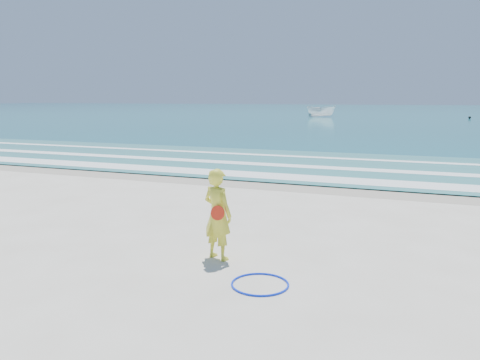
% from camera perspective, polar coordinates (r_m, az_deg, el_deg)
% --- Properties ---
extents(ground, '(400.00, 400.00, 0.00)m').
position_cam_1_polar(ground, '(8.54, -12.55, -10.85)').
color(ground, silver).
rests_on(ground, ground).
extents(wet_sand, '(400.00, 2.40, 0.00)m').
position_cam_1_polar(wet_sand, '(16.51, 4.96, -0.51)').
color(wet_sand, '#B2A893').
rests_on(wet_sand, ground).
extents(ocean, '(400.00, 190.00, 0.04)m').
position_cam_1_polar(ocean, '(111.73, 19.03, 7.94)').
color(ocean, '#19727F').
rests_on(ocean, ground).
extents(shallow, '(400.00, 10.00, 0.01)m').
position_cam_1_polar(shallow, '(21.29, 8.74, 1.90)').
color(shallow, '#59B7AD').
rests_on(shallow, ocean).
extents(foam_near, '(400.00, 1.40, 0.01)m').
position_cam_1_polar(foam_near, '(17.74, 6.14, 0.37)').
color(foam_near, white).
rests_on(foam_near, shallow).
extents(foam_mid, '(400.00, 0.90, 0.01)m').
position_cam_1_polar(foam_mid, '(20.52, 8.25, 1.63)').
color(foam_mid, white).
rests_on(foam_mid, shallow).
extents(foam_far, '(400.00, 0.60, 0.01)m').
position_cam_1_polar(foam_far, '(23.72, 10.05, 2.71)').
color(foam_far, white).
rests_on(foam_far, shallow).
extents(hoop, '(1.25, 1.25, 0.03)m').
position_cam_1_polar(hoop, '(7.79, 2.46, -12.56)').
color(hoop, '#0D30F4').
rests_on(hoop, ground).
extents(boat, '(4.90, 2.47, 1.81)m').
position_cam_1_polar(boat, '(74.25, 9.85, 8.28)').
color(boat, white).
rests_on(boat, ocean).
extents(buoy, '(0.38, 0.38, 0.38)m').
position_cam_1_polar(buoy, '(74.44, 26.20, 6.86)').
color(buoy, black).
rests_on(buoy, ocean).
extents(woman, '(0.73, 0.59, 1.73)m').
position_cam_1_polar(woman, '(8.75, -2.74, -4.19)').
color(woman, yellow).
rests_on(woman, ground).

